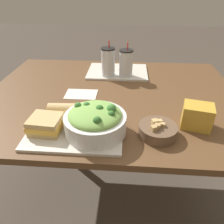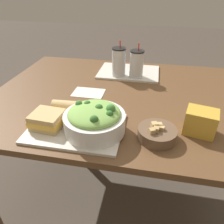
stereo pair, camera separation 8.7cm
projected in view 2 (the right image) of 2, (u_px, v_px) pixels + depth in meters
The scene contains 12 objects.
ground_plane at pixel (117, 187), 1.59m from camera, with size 12.00×12.00×0.00m, color #4C4238.
dining_table at pixel (118, 108), 1.23m from camera, with size 1.37×1.04×0.76m.
tray_near at pixel (76, 128), 0.91m from camera, with size 0.39×0.28×0.01m.
tray_far at pixel (129, 72), 1.43m from camera, with size 0.39×0.28×0.01m.
salad_bowl at pixel (95, 119), 0.86m from camera, with size 0.24×0.24×0.12m.
soup_bowl at pixel (157, 133), 0.85m from camera, with size 0.15×0.15×0.07m.
sandwich_near at pixel (47, 120), 0.89m from camera, with size 0.13×0.12×0.06m.
baguette_near at pixel (72, 107), 0.99m from camera, with size 0.18×0.06×0.06m.
drink_cup_dark at pixel (119, 63), 1.33m from camera, with size 0.08×0.08×0.22m.
drink_cup_red at pixel (137, 65), 1.31m from camera, with size 0.08×0.08×0.21m.
chip_bag at pixel (200, 122), 0.87m from camera, with size 0.14×0.12×0.10m.
napkin_folded at pixel (88, 93), 1.19m from camera, with size 0.17×0.12×0.00m.
Camera 2 is at (0.17, -1.04, 1.31)m, focal length 35.00 mm.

